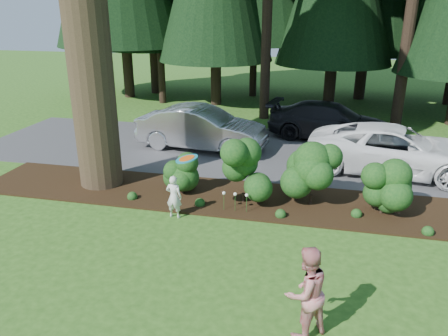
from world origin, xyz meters
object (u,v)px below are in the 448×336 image
(car_dark_suv, at_px, (330,121))
(frisbee, at_px, (187,159))
(car_silver_wagon, at_px, (201,128))
(child, at_px, (174,197))
(adult, at_px, (306,292))
(car_white_suv, at_px, (395,150))

(car_dark_suv, xyz_separation_m, frisbee, (-3.43, -8.07, 0.88))
(car_silver_wagon, xyz_separation_m, child, (0.84, -5.59, -0.25))
(car_silver_wagon, distance_m, car_dark_suv, 5.26)
(car_silver_wagon, relative_size, child, 4.24)
(child, relative_size, adult, 0.71)
(child, relative_size, frisbee, 2.04)
(car_dark_suv, height_order, frisbee, frisbee)
(car_dark_suv, distance_m, child, 8.87)
(car_white_suv, xyz_separation_m, frisbee, (-5.43, -4.66, 0.85))
(frisbee, bearing_deg, adult, -48.83)
(car_white_suv, height_order, frisbee, frisbee)
(car_dark_suv, distance_m, adult, 11.56)
(car_white_suv, distance_m, adult, 8.48)
(car_white_suv, distance_m, frisbee, 7.20)
(adult, bearing_deg, car_silver_wagon, -105.38)
(child, bearing_deg, frisbee, 174.98)
(car_dark_suv, bearing_deg, car_silver_wagon, 125.96)
(car_dark_suv, relative_size, frisbee, 8.98)
(car_silver_wagon, xyz_separation_m, frisbee, (1.24, -5.65, 0.81))
(car_silver_wagon, distance_m, child, 5.66)
(car_white_suv, xyz_separation_m, car_dark_suv, (-1.99, 3.41, -0.03))
(car_white_suv, relative_size, adult, 3.37)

